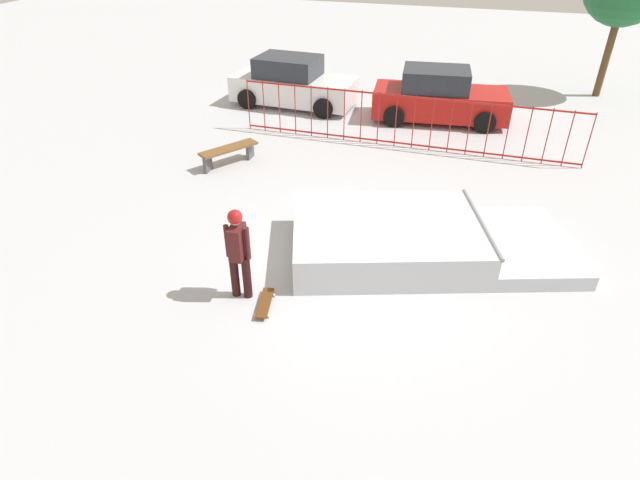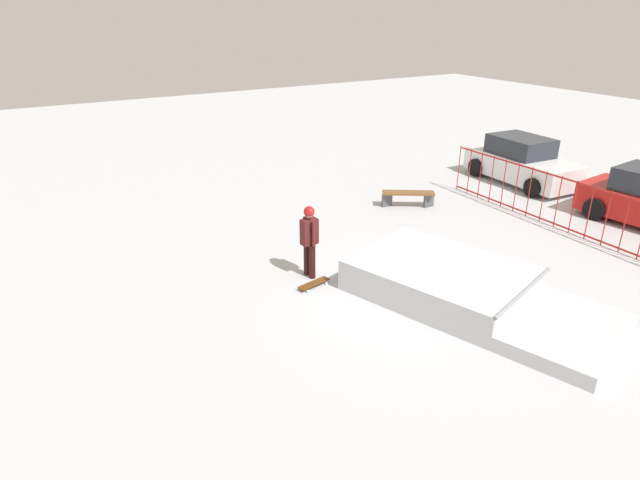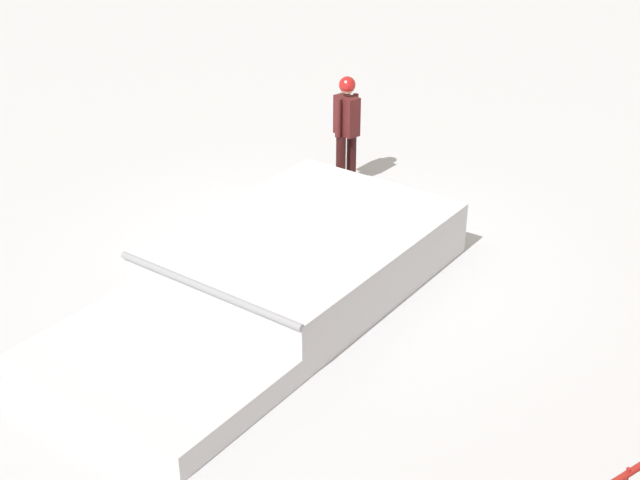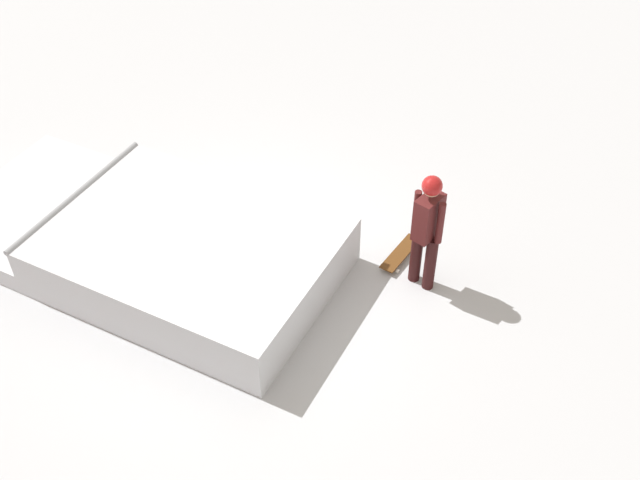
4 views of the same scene
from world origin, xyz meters
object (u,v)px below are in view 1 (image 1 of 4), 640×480
skate_ramp (411,240)px  parked_car_red (439,97)px  skater (238,248)px  parked_car_white (293,84)px  skateboard (265,303)px  park_bench (229,152)px

skate_ramp → parked_car_red: 7.82m
skater → parked_car_white: 10.36m
skate_ramp → parked_car_white: parked_car_white is taller
skate_ramp → parked_car_red: size_ratio=1.40×
skate_ramp → skater: skater is taller
skate_ramp → skater: (-2.64, -2.18, 0.69)m
skater → skateboard: skater is taller
skateboard → parked_car_white: parked_car_white is taller
skate_ramp → park_bench: 5.91m
skate_ramp → parked_car_white: bearing=105.2°
park_bench → skate_ramp: bearing=-28.5°
skater → park_bench: (-2.56, 4.99, -0.65)m
skater → parked_car_white: (-2.54, 10.04, -0.28)m
skate_ramp → skateboard: 3.19m
skateboard → parked_car_red: parked_car_red is taller
skate_ramp → parked_car_white: (-5.17, 7.87, 0.41)m
skater → parked_car_white: skater is taller
park_bench → parked_car_white: bearing=89.8°
parked_car_white → parked_car_red: bearing=2.8°
skate_ramp → parked_car_white: size_ratio=1.42×
skate_ramp → park_bench: bearing=133.5°
skateboard → parked_car_red: bearing=-21.5°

